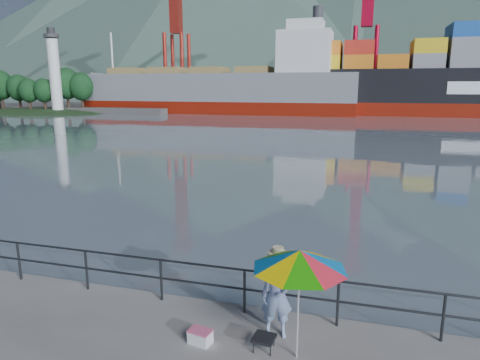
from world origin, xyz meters
name	(u,v)px	position (x,y,z in m)	size (l,w,h in m)	color
harbor_water	(346,102)	(0.00, 130.00, 0.00)	(500.00, 280.00, 0.00)	slate
far_dock	(386,108)	(10.00, 93.00, 0.00)	(200.00, 40.00, 0.40)	#514F4C
guardrail	(123,274)	(0.00, 1.70, 0.52)	(22.00, 0.06, 1.03)	#2D3033
mountains	(449,13)	(38.82, 207.75, 35.55)	(600.00, 332.80, 80.00)	#385147
lighthouse_islet	(35,110)	(-54.97, 61.99, 0.26)	(48.00, 26.40, 19.20)	#263F1E
fisherman	(277,296)	(3.85, 1.01, 0.87)	(0.63, 0.42, 1.73)	#2B5695
beach_umbrella	(300,260)	(4.35, 0.42, 1.92)	(1.99, 1.99, 2.10)	white
folding_stool	(264,343)	(3.72, 0.48, 0.14)	(0.45, 0.45, 0.27)	black
cooler_bag	(200,337)	(2.48, 0.34, 0.12)	(0.43, 0.29, 0.25)	silver
fishing_rod	(265,305)	(3.37, 2.13, 0.00)	(0.02, 0.02, 2.06)	black
bulk_carrier	(226,90)	(-19.55, 70.98, 4.12)	(51.56, 8.92, 14.50)	maroon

